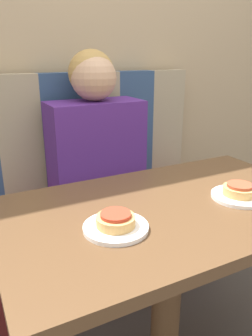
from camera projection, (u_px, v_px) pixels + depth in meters
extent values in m
cube|color=tan|center=(70.00, 19.00, 1.56)|extent=(7.00, 0.05, 2.60)
cube|color=#5B1919|center=(99.00, 242.00, 1.68)|extent=(1.21, 0.45, 0.46)
cube|color=tan|center=(20.00, 141.00, 1.53)|extent=(0.20, 0.07, 0.60)
cube|color=navy|center=(62.00, 136.00, 1.62)|extent=(0.20, 0.07, 0.60)
cube|color=tan|center=(100.00, 132.00, 1.70)|extent=(0.20, 0.07, 0.60)
cube|color=navy|center=(134.00, 128.00, 1.79)|extent=(0.20, 0.07, 0.60)
cube|color=tan|center=(165.00, 124.00, 1.88)|extent=(0.20, 0.07, 0.60)
cube|color=brown|center=(171.00, 209.00, 1.01)|extent=(1.04, 0.62, 0.03)
cylinder|color=brown|center=(166.00, 301.00, 1.13)|extent=(0.10, 0.10, 0.67)
cube|color=#4C237A|center=(96.00, 154.00, 1.52)|extent=(0.42, 0.21, 0.49)
sphere|color=tan|center=(94.00, 78.00, 1.41)|extent=(0.20, 0.20, 0.20)
sphere|color=#AD8447|center=(91.00, 73.00, 1.42)|extent=(0.20, 0.20, 0.20)
cylinder|color=white|center=(116.00, 227.00, 0.86)|extent=(0.17, 0.17, 0.01)
cylinder|color=white|center=(239.00, 196.00, 1.05)|extent=(0.17, 0.17, 0.01)
cylinder|color=tan|center=(116.00, 221.00, 0.85)|extent=(0.10, 0.10, 0.03)
cylinder|color=#B73823|center=(116.00, 215.00, 0.85)|extent=(0.08, 0.08, 0.01)
cylinder|color=tan|center=(239.00, 191.00, 1.04)|extent=(0.10, 0.10, 0.03)
cylinder|color=#AD472D|center=(240.00, 185.00, 1.04)|extent=(0.08, 0.08, 0.01)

